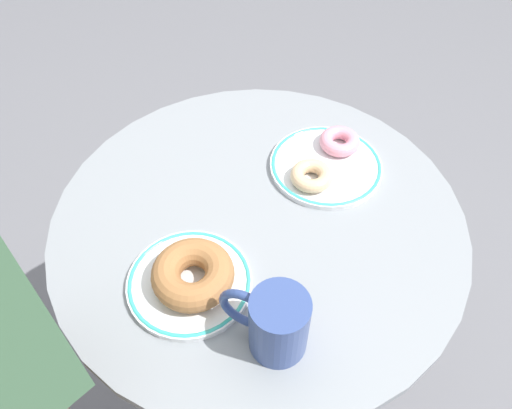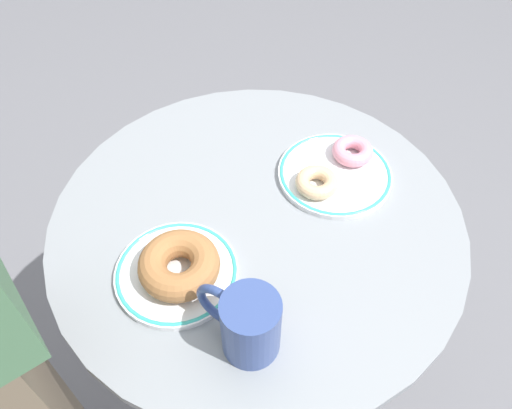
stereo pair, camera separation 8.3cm
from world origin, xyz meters
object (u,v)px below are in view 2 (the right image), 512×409
at_px(cafe_table, 257,298).
at_px(coffee_mug, 248,324).
at_px(donut_cinnamon, 179,265).
at_px(plate_left, 177,272).
at_px(donut_glazed, 317,182).
at_px(donut_pink_frosted, 352,151).
at_px(plate_right, 335,174).

xyz_separation_m(cafe_table, coffee_mug, (-0.17, -0.13, 0.31)).
bearing_deg(donut_cinnamon, coffee_mug, -93.79).
height_order(plate_left, donut_glazed, donut_glazed).
distance_m(donut_cinnamon, coffee_mug, 0.14).
bearing_deg(donut_glazed, cafe_table, 161.87).
xyz_separation_m(donut_pink_frosted, donut_glazed, (-0.10, 0.00, 0.00)).
relative_size(plate_right, coffee_mug, 1.59).
distance_m(donut_pink_frosted, donut_glazed, 0.10).
height_order(plate_left, coffee_mug, coffee_mug).
distance_m(plate_right, donut_glazed, 0.05).
bearing_deg(cafe_table, plate_right, -13.46).
relative_size(donut_pink_frosted, donut_glazed, 1.00).
bearing_deg(donut_pink_frosted, cafe_table, 170.05).
bearing_deg(donut_cinnamon, plate_left, 99.53).
height_order(donut_cinnamon, donut_glazed, donut_cinnamon).
height_order(donut_cinnamon, donut_pink_frosted, donut_cinnamon).
bearing_deg(cafe_table, coffee_mug, -141.49).
xyz_separation_m(donut_pink_frosted, coffee_mug, (-0.38, -0.10, 0.03)).
distance_m(plate_left, plate_right, 0.32).
bearing_deg(coffee_mug, donut_cinnamon, 86.21).
bearing_deg(donut_pink_frosted, donut_glazed, 179.34).
distance_m(plate_right, coffee_mug, 0.34).
height_order(plate_right, donut_cinnamon, donut_cinnamon).
bearing_deg(plate_right, donut_glazed, 177.18).
bearing_deg(coffee_mug, donut_pink_frosted, 14.34).
bearing_deg(donut_glazed, donut_cinnamon, 170.44).
distance_m(plate_left, donut_pink_frosted, 0.37).
height_order(plate_left, donut_pink_frosted, donut_pink_frosted).
distance_m(plate_left, coffee_mug, 0.16).
relative_size(donut_cinnamon, donut_glazed, 1.66).
xyz_separation_m(cafe_table, donut_cinnamon, (-0.16, 0.01, 0.29)).
xyz_separation_m(plate_right, donut_pink_frosted, (0.05, 0.00, 0.02)).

